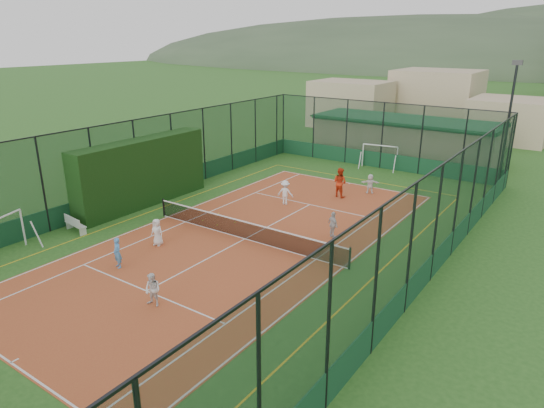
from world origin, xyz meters
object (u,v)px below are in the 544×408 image
(child_far_left, at_px, (285,192))
(coach, at_px, (340,182))
(white_bench, at_px, (76,224))
(futsal_goal_near, at_px, (1,238))
(child_near_right, at_px, (153,290))
(child_far_back, at_px, (370,184))
(child_near_left, at_px, (157,232))
(floodlight_ne, at_px, (507,127))
(child_far_right, at_px, (333,225))
(futsal_goal_far, at_px, (380,157))
(child_near_mid, at_px, (117,253))
(clubhouse, at_px, (405,137))

(child_far_left, height_order, coach, coach)
(white_bench, bearing_deg, futsal_goal_near, -84.44)
(child_near_right, height_order, child_far_back, child_near_right)
(child_near_left, xyz_separation_m, coach, (3.77, 11.80, 0.27))
(floodlight_ne, xyz_separation_m, child_far_left, (-9.86, -11.00, -3.37))
(child_near_right, xyz_separation_m, child_far_back, (0.93, 17.58, -0.02))
(white_bench, distance_m, child_near_left, 4.93)
(child_far_right, bearing_deg, floodlight_ne, -80.02)
(futsal_goal_near, distance_m, coach, 18.87)
(futsal_goal_far, relative_size, child_far_right, 2.02)
(child_near_right, bearing_deg, child_far_back, 79.08)
(white_bench, height_order, child_far_right, child_far_right)
(coach, bearing_deg, child_far_back, -115.12)
(futsal_goal_far, height_order, child_far_back, futsal_goal_far)
(futsal_goal_far, height_order, child_near_left, futsal_goal_far)
(child_far_left, bearing_deg, child_far_back, -141.28)
(child_near_mid, bearing_deg, child_near_left, 112.73)
(child_near_mid, xyz_separation_m, child_far_left, (1.37, 11.25, 0.06))
(floodlight_ne, distance_m, child_far_left, 15.15)
(child_near_left, xyz_separation_m, child_far_back, (5.05, 13.59, -0.04))
(child_near_left, bearing_deg, coach, 61.85)
(child_near_mid, bearing_deg, child_far_back, 88.23)
(white_bench, xyz_separation_m, child_near_left, (4.76, 1.26, 0.23))
(clubhouse, distance_m, coach, 13.22)
(futsal_goal_far, bearing_deg, coach, -92.50)
(floodlight_ne, height_order, child_far_back, floodlight_ne)
(child_near_mid, bearing_deg, futsal_goal_far, 97.56)
(futsal_goal_far, distance_m, child_near_left, 20.08)
(futsal_goal_far, bearing_deg, child_near_left, -106.47)
(child_far_left, bearing_deg, child_near_right, 82.53)
(futsal_goal_far, xyz_separation_m, child_near_right, (1.10, -23.84, -0.22))
(floodlight_ne, bearing_deg, child_far_left, -131.90)
(child_near_mid, height_order, coach, coach)
(floodlight_ne, relative_size, child_far_right, 6.07)
(floodlight_ne, distance_m, child_near_left, 23.04)
(floodlight_ne, height_order, child_far_right, floodlight_ne)
(futsal_goal_near, distance_m, child_near_left, 6.96)
(clubhouse, bearing_deg, child_near_mid, -95.45)
(clubhouse, relative_size, coach, 8.07)
(white_bench, relative_size, child_near_left, 1.20)
(clubhouse, bearing_deg, child_far_left, -94.41)
(futsal_goal_far, xyz_separation_m, child_near_mid, (-2.62, -22.51, -0.19))
(child_near_right, bearing_deg, futsal_goal_far, 84.75)
(clubhouse, distance_m, futsal_goal_far, 5.18)
(clubhouse, distance_m, child_far_back, 11.61)
(child_near_mid, xyz_separation_m, coach, (3.37, 14.46, 0.25))
(futsal_goal_near, bearing_deg, child_far_back, -47.33)
(futsal_goal_near, xyz_separation_m, child_near_right, (8.96, 1.01, -0.25))
(white_bench, bearing_deg, child_far_back, 63.26)
(floodlight_ne, xyz_separation_m, futsal_goal_near, (-16.48, -24.58, -3.20))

